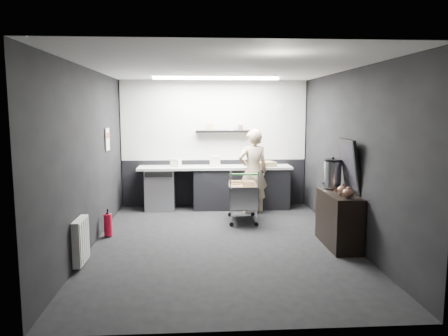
{
  "coord_description": "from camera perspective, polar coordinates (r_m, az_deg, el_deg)",
  "views": [
    {
      "loc": [
        -0.4,
        -6.63,
        2.09
      ],
      "look_at": [
        0.06,
        0.4,
        1.14
      ],
      "focal_mm": 35.0,
      "sensor_mm": 36.0,
      "label": 1
    }
  ],
  "objects": [
    {
      "name": "floor",
      "position": [
        6.96,
        -0.26,
        -9.76
      ],
      "size": [
        5.5,
        5.5,
        0.0
      ],
      "primitive_type": "plane",
      "color": "black",
      "rests_on": "ground"
    },
    {
      "name": "ceiling",
      "position": [
        6.67,
        -0.27,
        12.96
      ],
      "size": [
        5.5,
        5.5,
        0.0
      ],
      "primitive_type": "plane",
      "rotation": [
        3.14,
        0.0,
        0.0
      ],
      "color": "silver",
      "rests_on": "wall_back"
    },
    {
      "name": "wall_back",
      "position": [
        9.41,
        -1.28,
        3.2
      ],
      "size": [
        5.5,
        0.0,
        5.5
      ],
      "primitive_type": "plane",
      "rotation": [
        1.57,
        0.0,
        0.0
      ],
      "color": "black",
      "rests_on": "floor"
    },
    {
      "name": "wall_front",
      "position": [
        3.97,
        2.16,
        -3.05
      ],
      "size": [
        5.5,
        0.0,
        5.5
      ],
      "primitive_type": "plane",
      "rotation": [
        -1.57,
        0.0,
        0.0
      ],
      "color": "black",
      "rests_on": "floor"
    },
    {
      "name": "wall_left",
      "position": [
        6.86,
        -17.19,
        1.17
      ],
      "size": [
        0.0,
        5.5,
        5.5
      ],
      "primitive_type": "plane",
      "rotation": [
        1.57,
        0.0,
        1.57
      ],
      "color": "black",
      "rests_on": "floor"
    },
    {
      "name": "wall_right",
      "position": [
        7.09,
        16.1,
        1.41
      ],
      "size": [
        0.0,
        5.5,
        5.5
      ],
      "primitive_type": "plane",
      "rotation": [
        1.57,
        0.0,
        -1.57
      ],
      "color": "black",
      "rests_on": "floor"
    },
    {
      "name": "kitchen_wall_panel",
      "position": [
        9.37,
        -1.29,
        6.24
      ],
      "size": [
        3.95,
        0.02,
        1.7
      ],
      "primitive_type": "cube",
      "color": "beige",
      "rests_on": "wall_back"
    },
    {
      "name": "dado_panel",
      "position": [
        9.5,
        -1.26,
        -1.92
      ],
      "size": [
        3.95,
        0.02,
        1.0
      ],
      "primitive_type": "cube",
      "color": "black",
      "rests_on": "wall_back"
    },
    {
      "name": "floating_shelf",
      "position": [
        9.28,
        -0.02,
        4.81
      ],
      "size": [
        1.2,
        0.22,
        0.04
      ],
      "primitive_type": "cube",
      "color": "black",
      "rests_on": "wall_back"
    },
    {
      "name": "wall_clock",
      "position": [
        9.52,
        7.24,
        8.01
      ],
      "size": [
        0.2,
        0.03,
        0.2
      ],
      "primitive_type": "cylinder",
      "rotation": [
        1.57,
        0.0,
        0.0
      ],
      "color": "silver",
      "rests_on": "wall_back"
    },
    {
      "name": "poster",
      "position": [
        8.1,
        -14.99,
        3.63
      ],
      "size": [
        0.02,
        0.3,
        0.4
      ],
      "primitive_type": "cube",
      "color": "silver",
      "rests_on": "wall_left"
    },
    {
      "name": "poster_red_band",
      "position": [
        8.09,
        -14.98,
        4.12
      ],
      "size": [
        0.02,
        0.22,
        0.1
      ],
      "primitive_type": "cube",
      "color": "red",
      "rests_on": "poster"
    },
    {
      "name": "radiator",
      "position": [
        6.18,
        -18.21,
        -9.04
      ],
      "size": [
        0.1,
        0.5,
        0.6
      ],
      "primitive_type": "cube",
      "color": "silver",
      "rests_on": "wall_left"
    },
    {
      "name": "ceiling_strip",
      "position": [
        8.51,
        -1.04,
        11.62
      ],
      "size": [
        2.4,
        0.2,
        0.04
      ],
      "primitive_type": "cube",
      "color": "white",
      "rests_on": "ceiling"
    },
    {
      "name": "prep_counter",
      "position": [
        9.21,
        -0.34,
        -2.5
      ],
      "size": [
        3.2,
        0.61,
        0.9
      ],
      "color": "black",
      "rests_on": "floor"
    },
    {
      "name": "person",
      "position": [
        8.76,
        3.81,
        -0.45
      ],
      "size": [
        0.68,
        0.51,
        1.7
      ],
      "primitive_type": "imported",
      "rotation": [
        0.0,
        0.0,
        3.32
      ],
      "color": "beige",
      "rests_on": "floor"
    },
    {
      "name": "shopping_cart",
      "position": [
        8.16,
        2.42,
        -3.8
      ],
      "size": [
        0.56,
        0.9,
        0.97
      ],
      "color": "silver",
      "rests_on": "floor"
    },
    {
      "name": "sideboard",
      "position": [
        6.95,
        14.78,
        -5.55
      ],
      "size": [
        0.47,
        1.1,
        1.65
      ],
      "color": "black",
      "rests_on": "floor"
    },
    {
      "name": "fire_extinguisher",
      "position": [
        7.47,
        -14.9,
        -7.07
      ],
      "size": [
        0.14,
        0.14,
        0.45
      ],
      "color": "red",
      "rests_on": "floor"
    },
    {
      "name": "cardboard_box",
      "position": [
        9.18,
        5.14,
        0.53
      ],
      "size": [
        0.56,
        0.49,
        0.09
      ],
      "primitive_type": "cube",
      "rotation": [
        0.0,
        0.0,
        0.32
      ],
      "color": "#A28656",
      "rests_on": "prep_counter"
    },
    {
      "name": "pink_tub",
      "position": [
        9.12,
        -1.18,
        0.91
      ],
      "size": [
        0.22,
        0.22,
        0.22
      ],
      "primitive_type": "cylinder",
      "color": "silver",
      "rests_on": "prep_counter"
    },
    {
      "name": "white_container",
      "position": [
        9.07,
        -6.31,
        0.66
      ],
      "size": [
        0.23,
        0.21,
        0.17
      ],
      "primitive_type": "cube",
      "rotation": [
        0.0,
        0.0,
        -0.42
      ],
      "color": "silver",
      "rests_on": "prep_counter"
    }
  ]
}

